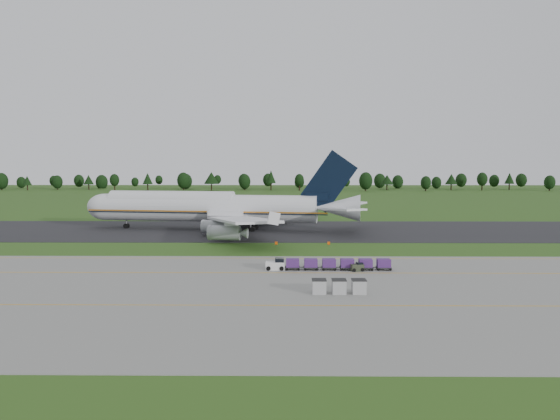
{
  "coord_description": "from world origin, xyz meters",
  "views": [
    {
      "loc": [
        -0.14,
        -99.18,
        15.71
      ],
      "look_at": [
        -1.15,
        2.0,
        7.07
      ],
      "focal_mm": 35.0,
      "sensor_mm": 36.0,
      "label": 1
    }
  ],
  "objects_px": {
    "aircraft": "(213,207)",
    "edge_markers": "(302,243)",
    "utility_cart": "(357,268)",
    "uld_row": "(339,286)",
    "baggage_train": "(327,264)"
  },
  "relations": [
    {
      "from": "baggage_train",
      "to": "aircraft",
      "type": "bearing_deg",
      "value": 115.56
    },
    {
      "from": "edge_markers",
      "to": "baggage_train",
      "type": "bearing_deg",
      "value": -83.73
    },
    {
      "from": "uld_row",
      "to": "baggage_train",
      "type": "bearing_deg",
      "value": 91.45
    },
    {
      "from": "baggage_train",
      "to": "uld_row",
      "type": "xyz_separation_m",
      "value": [
        0.37,
        -14.71,
        -0.01
      ]
    },
    {
      "from": "baggage_train",
      "to": "uld_row",
      "type": "bearing_deg",
      "value": -88.55
    },
    {
      "from": "utility_cart",
      "to": "uld_row",
      "type": "xyz_separation_m",
      "value": [
        -4.0,
        -13.86,
        0.38
      ]
    },
    {
      "from": "aircraft",
      "to": "utility_cart",
      "type": "distance_m",
      "value": 56.91
    },
    {
      "from": "utility_cart",
      "to": "aircraft",
      "type": "bearing_deg",
      "value": 119.18
    },
    {
      "from": "baggage_train",
      "to": "edge_markers",
      "type": "xyz_separation_m",
      "value": [
        -2.78,
        25.33,
        -0.66
      ]
    },
    {
      "from": "edge_markers",
      "to": "utility_cart",
      "type": "bearing_deg",
      "value": -74.71
    },
    {
      "from": "utility_cart",
      "to": "uld_row",
      "type": "distance_m",
      "value": 14.43
    },
    {
      "from": "aircraft",
      "to": "baggage_train",
      "type": "bearing_deg",
      "value": -64.44
    },
    {
      "from": "uld_row",
      "to": "edge_markers",
      "type": "height_order",
      "value": "uld_row"
    },
    {
      "from": "aircraft",
      "to": "edge_markers",
      "type": "relative_size",
      "value": 6.28
    },
    {
      "from": "aircraft",
      "to": "edge_markers",
      "type": "bearing_deg",
      "value": -48.72
    }
  ]
}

